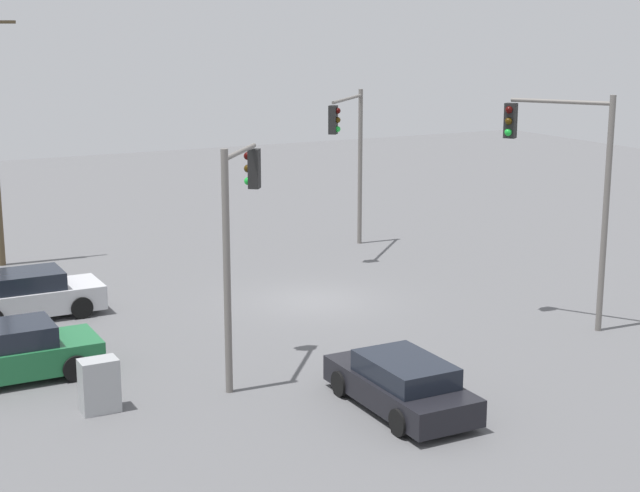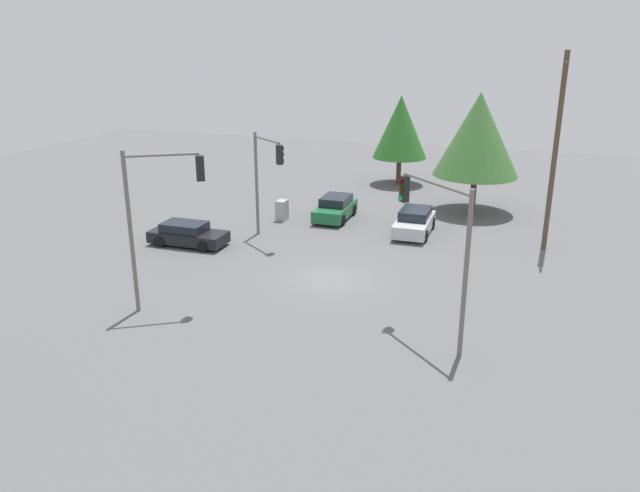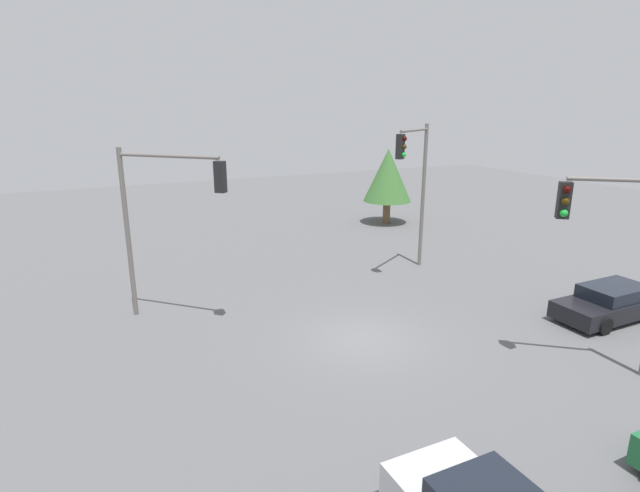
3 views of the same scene
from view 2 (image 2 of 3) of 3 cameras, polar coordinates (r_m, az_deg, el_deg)
The scene contains 11 objects.
ground_plane at distance 30.51m, azimuth 0.91°, elevation -3.09°, with size 80.00×80.00×0.00m, color #5B5B5E.
sedan_green at distance 40.32m, azimuth 1.40°, elevation 3.48°, with size 4.15×2.00×1.47m.
sedan_dark at distance 36.06m, azimuth -12.03°, elevation 1.06°, with size 1.92×4.39×1.30m.
sedan_silver at distance 37.74m, azimuth 8.63°, elevation 2.19°, with size 4.34×2.03×1.47m.
traffic_signal_main at distance 23.66m, azimuth 10.85°, elevation 1.28°, with size 3.14×3.19×6.39m.
traffic_signal_cross at distance 26.74m, azimuth -14.70°, elevation 3.73°, with size 1.93×2.87×6.99m.
traffic_signal_aux at distance 35.60m, azimuth -4.98°, elevation 6.99°, with size 2.04×2.51×6.09m.
utility_pole_tall at distance 35.73m, azimuth 20.74°, elevation 8.33°, with size 2.20×0.28×10.63m.
electrical_cabinet at distance 40.15m, azimuth -3.49°, elevation 3.29°, with size 0.89×0.60×1.29m, color #9EA0A3.
tree_far at distance 49.66m, azimuth 7.37°, elevation 10.74°, with size 4.22×4.22×6.93m.
tree_left at distance 42.34m, azimuth 14.24°, elevation 9.85°, with size 5.55×5.55×7.90m.
Camera 2 is at (26.97, 8.54, 11.42)m, focal length 35.00 mm.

